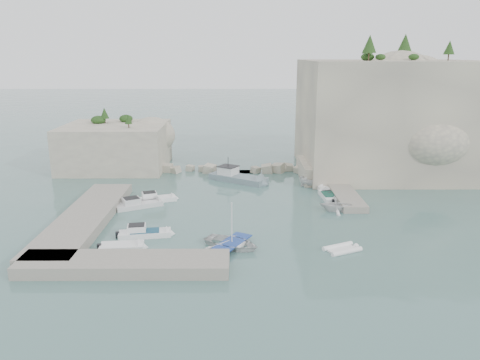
{
  "coord_description": "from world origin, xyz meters",
  "views": [
    {
      "loc": [
        -0.19,
        -49.27,
        18.0
      ],
      "look_at": [
        0.0,
        6.0,
        3.0
      ],
      "focal_mm": 35.0,
      "sensor_mm": 36.0,
      "label": 1
    }
  ],
  "objects_px": {
    "rowboat": "(232,247)",
    "work_boat": "(238,181)",
    "motorboat_d": "(145,236)",
    "tender_east_c": "(325,193)",
    "motorboat_b": "(139,207)",
    "inflatable_dinghy": "(342,251)",
    "motorboat_e": "(122,249)",
    "tender_east_b": "(328,198)",
    "motorboat_a": "(156,201)",
    "tender_east_a": "(335,211)",
    "tender_east_d": "(315,187)"
  },
  "relations": [
    {
      "from": "tender_east_b",
      "to": "work_boat",
      "type": "distance_m",
      "value": 14.33
    },
    {
      "from": "rowboat",
      "to": "work_boat",
      "type": "relative_size",
      "value": 0.58
    },
    {
      "from": "work_boat",
      "to": "tender_east_d",
      "type": "bearing_deg",
      "value": 16.49
    },
    {
      "from": "tender_east_a",
      "to": "tender_east_c",
      "type": "relative_size",
      "value": 0.87
    },
    {
      "from": "motorboat_e",
      "to": "work_boat",
      "type": "distance_m",
      "value": 26.85
    },
    {
      "from": "motorboat_e",
      "to": "work_boat",
      "type": "bearing_deg",
      "value": 59.61
    },
    {
      "from": "motorboat_b",
      "to": "inflatable_dinghy",
      "type": "distance_m",
      "value": 25.49
    },
    {
      "from": "motorboat_b",
      "to": "inflatable_dinghy",
      "type": "bearing_deg",
      "value": -58.25
    },
    {
      "from": "motorboat_e",
      "to": "tender_east_d",
      "type": "height_order",
      "value": "tender_east_d"
    },
    {
      "from": "motorboat_b",
      "to": "motorboat_d",
      "type": "relative_size",
      "value": 1.07
    },
    {
      "from": "rowboat",
      "to": "work_boat",
      "type": "height_order",
      "value": "work_boat"
    },
    {
      "from": "inflatable_dinghy",
      "to": "tender_east_b",
      "type": "relative_size",
      "value": 0.72
    },
    {
      "from": "inflatable_dinghy",
      "to": "tender_east_a",
      "type": "bearing_deg",
      "value": 56.67
    },
    {
      "from": "work_boat",
      "to": "motorboat_e",
      "type": "bearing_deg",
      "value": -81.82
    },
    {
      "from": "tender_east_a",
      "to": "tender_east_d",
      "type": "height_order",
      "value": "tender_east_a"
    },
    {
      "from": "rowboat",
      "to": "motorboat_a",
      "type": "bearing_deg",
      "value": 63.27
    },
    {
      "from": "motorboat_b",
      "to": "tender_east_b",
      "type": "xyz_separation_m",
      "value": [
        23.67,
        3.37,
        0.0
      ]
    },
    {
      "from": "motorboat_a",
      "to": "rowboat",
      "type": "xyz_separation_m",
      "value": [
        9.77,
        -14.41,
        0.0
      ]
    },
    {
      "from": "motorboat_b",
      "to": "rowboat",
      "type": "xyz_separation_m",
      "value": [
        11.46,
        -12.2,
        0.0
      ]
    },
    {
      "from": "tender_east_c",
      "to": "work_boat",
      "type": "xyz_separation_m",
      "value": [
        -11.66,
        5.86,
        0.0
      ]
    },
    {
      "from": "tender_east_a",
      "to": "tender_east_b",
      "type": "distance_m",
      "value": 5.01
    },
    {
      "from": "motorboat_b",
      "to": "tender_east_b",
      "type": "bearing_deg",
      "value": -19.3
    },
    {
      "from": "motorboat_d",
      "to": "rowboat",
      "type": "distance_m",
      "value": 9.32
    },
    {
      "from": "motorboat_e",
      "to": "tender_east_b",
      "type": "height_order",
      "value": "same"
    },
    {
      "from": "tender_east_b",
      "to": "motorboat_a",
      "type": "bearing_deg",
      "value": 89.09
    },
    {
      "from": "motorboat_a",
      "to": "tender_east_b",
      "type": "xyz_separation_m",
      "value": [
        21.98,
        1.16,
        0.0
      ]
    },
    {
      "from": "motorboat_e",
      "to": "tender_east_c",
      "type": "xyz_separation_m",
      "value": [
        22.69,
        18.63,
        0.0
      ]
    },
    {
      "from": "tender_east_b",
      "to": "tender_east_d",
      "type": "distance_m",
      "value": 5.39
    },
    {
      "from": "motorboat_b",
      "to": "inflatable_dinghy",
      "type": "xyz_separation_m",
      "value": [
        21.89,
        -13.07,
        0.0
      ]
    },
    {
      "from": "motorboat_b",
      "to": "motorboat_a",
      "type": "distance_m",
      "value": 2.78
    },
    {
      "from": "tender_east_d",
      "to": "work_boat",
      "type": "relative_size",
      "value": 0.49
    },
    {
      "from": "motorboat_b",
      "to": "work_boat",
      "type": "distance_m",
      "value": 16.85
    },
    {
      "from": "rowboat",
      "to": "tender_east_d",
      "type": "distance_m",
      "value": 23.79
    },
    {
      "from": "rowboat",
      "to": "inflatable_dinghy",
      "type": "relative_size",
      "value": 1.53
    },
    {
      "from": "rowboat",
      "to": "tender_east_a",
      "type": "relative_size",
      "value": 1.49
    },
    {
      "from": "motorboat_b",
      "to": "motorboat_e",
      "type": "bearing_deg",
      "value": -112.74
    },
    {
      "from": "rowboat",
      "to": "tender_east_c",
      "type": "height_order",
      "value": "rowboat"
    },
    {
      "from": "motorboat_d",
      "to": "work_boat",
      "type": "relative_size",
      "value": 0.6
    },
    {
      "from": "inflatable_dinghy",
      "to": "tender_east_b",
      "type": "bearing_deg",
      "value": 58.86
    },
    {
      "from": "motorboat_e",
      "to": "work_boat",
      "type": "xyz_separation_m",
      "value": [
        11.02,
        24.48,
        0.0
      ]
    },
    {
      "from": "motorboat_d",
      "to": "tender_east_c",
      "type": "xyz_separation_m",
      "value": [
        21.15,
        15.32,
        0.0
      ]
    },
    {
      "from": "motorboat_d",
      "to": "motorboat_e",
      "type": "bearing_deg",
      "value": -124.11
    },
    {
      "from": "tender_east_b",
      "to": "tender_east_a",
      "type": "bearing_deg",
      "value": 174.96
    },
    {
      "from": "motorboat_d",
      "to": "tender_east_b",
      "type": "height_order",
      "value": "motorboat_d"
    },
    {
      "from": "motorboat_e",
      "to": "tender_east_d",
      "type": "distance_m",
      "value": 30.56
    },
    {
      "from": "tender_east_b",
      "to": "work_boat",
      "type": "height_order",
      "value": "work_boat"
    },
    {
      "from": "motorboat_a",
      "to": "motorboat_b",
      "type": "bearing_deg",
      "value": -146.61
    },
    {
      "from": "motorboat_b",
      "to": "tender_east_d",
      "type": "distance_m",
      "value": 24.44
    },
    {
      "from": "motorboat_b",
      "to": "motorboat_e",
      "type": "relative_size",
      "value": 1.38
    },
    {
      "from": "tender_east_a",
      "to": "work_boat",
      "type": "xyz_separation_m",
      "value": [
        -11.51,
        13.41,
        0.0
      ]
    }
  ]
}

